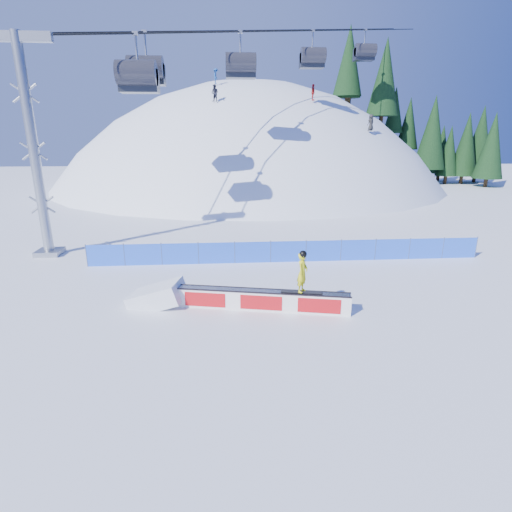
{
  "coord_description": "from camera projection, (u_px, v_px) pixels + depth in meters",
  "views": [
    {
      "loc": [
        -3.44,
        -16.73,
        6.84
      ],
      "look_at": [
        -2.18,
        -0.28,
        1.84
      ],
      "focal_mm": 28.0,
      "sensor_mm": 36.0,
      "label": 1
    }
  ],
  "objects": [
    {
      "name": "distant_skiers",
      "position": [
        267.0,
        93.0,
        43.18
      ],
      "size": [
        17.34,
        7.9,
        6.88
      ],
      "color": "black",
      "rests_on": "ground"
    },
    {
      "name": "ground",
      "position": [
        303.0,
        292.0,
        18.2
      ],
      "size": [
        160.0,
        160.0,
        0.0
      ],
      "primitive_type": "plane",
      "color": "white",
      "rests_on": "ground"
    },
    {
      "name": "chairlift",
      "position": [
        304.0,
        30.0,
        39.87
      ],
      "size": [
        40.8,
        41.7,
        22.0
      ],
      "color": "#959AA3",
      "rests_on": "ground"
    },
    {
      "name": "rail_box",
      "position": [
        262.0,
        300.0,
        16.22
      ],
      "size": [
        7.06,
        1.98,
        0.85
      ],
      "rotation": [
        0.0,
        0.0,
        -0.21
      ],
      "color": "white",
      "rests_on": "ground"
    },
    {
      "name": "safety_fence",
      "position": [
        288.0,
        252.0,
        22.32
      ],
      "size": [
        22.05,
        0.05,
        1.3
      ],
      "color": "blue",
      "rests_on": "ground"
    },
    {
      "name": "treeline",
      "position": [
        414.0,
        118.0,
        56.24
      ],
      "size": [
        22.07,
        11.24,
        20.02
      ],
      "color": "#302113",
      "rests_on": "ground"
    },
    {
      "name": "snow_ramp",
      "position": [
        158.0,
        304.0,
        16.91
      ],
      "size": [
        2.6,
        1.92,
        1.46
      ],
      "primitive_type": null,
      "rotation": [
        0.0,
        -0.31,
        -0.21
      ],
      "color": "white",
      "rests_on": "ground"
    },
    {
      "name": "snowboarder",
      "position": [
        302.0,
        272.0,
        15.64
      ],
      "size": [
        1.68,
        0.7,
        1.73
      ],
      "rotation": [
        0.0,
        0.0,
        1.01
      ],
      "color": "black",
      "rests_on": "rail_box"
    },
    {
      "name": "snow_hill",
      "position": [
        249.0,
        298.0,
        63.5
      ],
      "size": [
        64.0,
        64.0,
        64.0
      ],
      "color": "white",
      "rests_on": "ground"
    }
  ]
}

